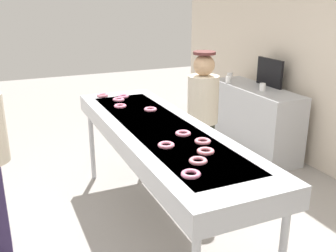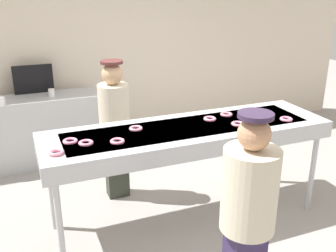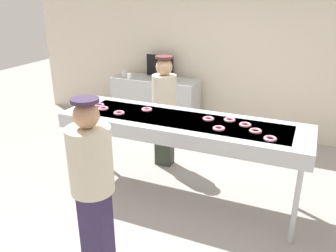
{
  "view_description": "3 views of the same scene",
  "coord_description": "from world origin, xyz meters",
  "px_view_note": "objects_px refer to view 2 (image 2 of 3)",
  "views": [
    {
      "loc": [
        3.0,
        -1.26,
        2.14
      ],
      "look_at": [
        -0.17,
        0.16,
        0.97
      ],
      "focal_mm": 41.28,
      "sensor_mm": 36.0,
      "label": 1
    },
    {
      "loc": [
        -1.51,
        -3.23,
        2.38
      ],
      "look_at": [
        -0.2,
        0.05,
        1.06
      ],
      "focal_mm": 41.74,
      "sensor_mm": 36.0,
      "label": 2
    },
    {
      "loc": [
        1.3,
        -3.42,
        2.39
      ],
      "look_at": [
        -0.16,
        -0.03,
        0.94
      ],
      "focal_mm": 36.68,
      "sensor_mm": 36.0,
      "label": 3
    }
  ],
  "objects_px": {
    "menu_display": "(33,79)",
    "paper_cup_0": "(2,101)",
    "strawberry_donut_0": "(136,128)",
    "strawberry_donut_3": "(246,115)",
    "paper_cup_2": "(52,93)",
    "strawberry_donut_6": "(286,119)",
    "strawberry_donut_2": "(238,124)",
    "strawberry_donut_1": "(86,143)",
    "strawberry_donut_9": "(264,117)",
    "strawberry_donut_10": "(56,152)",
    "fryer_conveyor": "(188,135)",
    "strawberry_donut_8": "(117,141)",
    "strawberry_donut_7": "(226,114)",
    "strawberry_donut_4": "(70,141)",
    "worker_baker": "(115,122)",
    "strawberry_donut_5": "(210,119)",
    "customer_waiting": "(247,216)",
    "prep_counter": "(40,130)"
  },
  "relations": [
    {
      "from": "strawberry_donut_0",
      "to": "paper_cup_0",
      "type": "relative_size",
      "value": 1.3
    },
    {
      "from": "customer_waiting",
      "to": "menu_display",
      "type": "relative_size",
      "value": 3.2
    },
    {
      "from": "strawberry_donut_2",
      "to": "worker_baker",
      "type": "bearing_deg",
      "value": 138.94
    },
    {
      "from": "strawberry_donut_7",
      "to": "strawberry_donut_8",
      "type": "height_order",
      "value": "same"
    },
    {
      "from": "strawberry_donut_1",
      "to": "strawberry_donut_3",
      "type": "relative_size",
      "value": 1.0
    },
    {
      "from": "strawberry_donut_0",
      "to": "paper_cup_0",
      "type": "distance_m",
      "value": 2.07
    },
    {
      "from": "strawberry_donut_3",
      "to": "paper_cup_0",
      "type": "distance_m",
      "value": 2.96
    },
    {
      "from": "customer_waiting",
      "to": "strawberry_donut_5",
      "type": "bearing_deg",
      "value": 87.94
    },
    {
      "from": "strawberry_donut_0",
      "to": "strawberry_donut_5",
      "type": "height_order",
      "value": "same"
    },
    {
      "from": "strawberry_donut_5",
      "to": "strawberry_donut_2",
      "type": "bearing_deg",
      "value": -51.81
    },
    {
      "from": "strawberry_donut_6",
      "to": "worker_baker",
      "type": "xyz_separation_m",
      "value": [
        -1.55,
        0.95,
        -0.15
      ]
    },
    {
      "from": "strawberry_donut_5",
      "to": "strawberry_donut_8",
      "type": "relative_size",
      "value": 1.0
    },
    {
      "from": "prep_counter",
      "to": "strawberry_donut_2",
      "type": "bearing_deg",
      "value": -50.67
    },
    {
      "from": "strawberry_donut_5",
      "to": "strawberry_donut_1",
      "type": "bearing_deg",
      "value": -172.95
    },
    {
      "from": "strawberry_donut_7",
      "to": "paper_cup_0",
      "type": "relative_size",
      "value": 1.3
    },
    {
      "from": "strawberry_donut_6",
      "to": "menu_display",
      "type": "bearing_deg",
      "value": 133.44
    },
    {
      "from": "strawberry_donut_2",
      "to": "customer_waiting",
      "type": "bearing_deg",
      "value": -118.75
    },
    {
      "from": "fryer_conveyor",
      "to": "menu_display",
      "type": "height_order",
      "value": "menu_display"
    },
    {
      "from": "strawberry_donut_0",
      "to": "strawberry_donut_4",
      "type": "distance_m",
      "value": 0.64
    },
    {
      "from": "strawberry_donut_3",
      "to": "strawberry_donut_7",
      "type": "bearing_deg",
      "value": 157.05
    },
    {
      "from": "fryer_conveyor",
      "to": "strawberry_donut_8",
      "type": "relative_size",
      "value": 21.95
    },
    {
      "from": "paper_cup_2",
      "to": "strawberry_donut_4",
      "type": "bearing_deg",
      "value": -91.31
    },
    {
      "from": "strawberry_donut_9",
      "to": "paper_cup_0",
      "type": "bearing_deg",
      "value": 143.62
    },
    {
      "from": "strawberry_donut_2",
      "to": "strawberry_donut_4",
      "type": "xyz_separation_m",
      "value": [
        -1.6,
        0.17,
        0.0
      ]
    },
    {
      "from": "customer_waiting",
      "to": "menu_display",
      "type": "distance_m",
      "value": 3.78
    },
    {
      "from": "customer_waiting",
      "to": "strawberry_donut_10",
      "type": "bearing_deg",
      "value": 146.58
    },
    {
      "from": "fryer_conveyor",
      "to": "paper_cup_2",
      "type": "height_order",
      "value": "paper_cup_2"
    },
    {
      "from": "menu_display",
      "to": "paper_cup_0",
      "type": "bearing_deg",
      "value": -135.84
    },
    {
      "from": "strawberry_donut_3",
      "to": "paper_cup_2",
      "type": "relative_size",
      "value": 1.3
    },
    {
      "from": "strawberry_donut_5",
      "to": "strawberry_donut_7",
      "type": "xyz_separation_m",
      "value": [
        0.23,
        0.06,
        0.0
      ]
    },
    {
      "from": "strawberry_donut_1",
      "to": "strawberry_donut_9",
      "type": "bearing_deg",
      "value": 0.15
    },
    {
      "from": "strawberry_donut_6",
      "to": "strawberry_donut_0",
      "type": "bearing_deg",
      "value": 168.15
    },
    {
      "from": "strawberry_donut_9",
      "to": "menu_display",
      "type": "xyz_separation_m",
      "value": [
        -2.12,
        2.27,
        0.08
      ]
    },
    {
      "from": "strawberry_donut_0",
      "to": "strawberry_donut_8",
      "type": "height_order",
      "value": "same"
    },
    {
      "from": "strawberry_donut_5",
      "to": "strawberry_donut_10",
      "type": "distance_m",
      "value": 1.58
    },
    {
      "from": "customer_waiting",
      "to": "paper_cup_0",
      "type": "height_order",
      "value": "customer_waiting"
    },
    {
      "from": "strawberry_donut_10",
      "to": "worker_baker",
      "type": "bearing_deg",
      "value": 51.91
    },
    {
      "from": "strawberry_donut_7",
      "to": "strawberry_donut_8",
      "type": "distance_m",
      "value": 1.29
    },
    {
      "from": "strawberry_donut_6",
      "to": "customer_waiting",
      "type": "bearing_deg",
      "value": -135.36
    },
    {
      "from": "strawberry_donut_9",
      "to": "strawberry_donut_10",
      "type": "height_order",
      "value": "same"
    },
    {
      "from": "prep_counter",
      "to": "paper_cup_2",
      "type": "bearing_deg",
      "value": -13.16
    },
    {
      "from": "strawberry_donut_2",
      "to": "strawberry_donut_9",
      "type": "distance_m",
      "value": 0.37
    },
    {
      "from": "strawberry_donut_9",
      "to": "paper_cup_0",
      "type": "xyz_separation_m",
      "value": [
        -2.53,
        1.87,
        -0.06
      ]
    },
    {
      "from": "strawberry_donut_9",
      "to": "worker_baker",
      "type": "xyz_separation_m",
      "value": [
        -1.39,
        0.81,
        -0.15
      ]
    },
    {
      "from": "strawberry_donut_0",
      "to": "strawberry_donut_2",
      "type": "height_order",
      "value": "same"
    },
    {
      "from": "strawberry_donut_5",
      "to": "menu_display",
      "type": "height_order",
      "value": "menu_display"
    },
    {
      "from": "strawberry_donut_0",
      "to": "strawberry_donut_4",
      "type": "height_order",
      "value": "same"
    },
    {
      "from": "strawberry_donut_2",
      "to": "paper_cup_0",
      "type": "bearing_deg",
      "value": 138.06
    },
    {
      "from": "strawberry_donut_4",
      "to": "strawberry_donut_8",
      "type": "height_order",
      "value": "same"
    },
    {
      "from": "strawberry_donut_2",
      "to": "strawberry_donut_6",
      "type": "distance_m",
      "value": 0.54
    }
  ]
}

